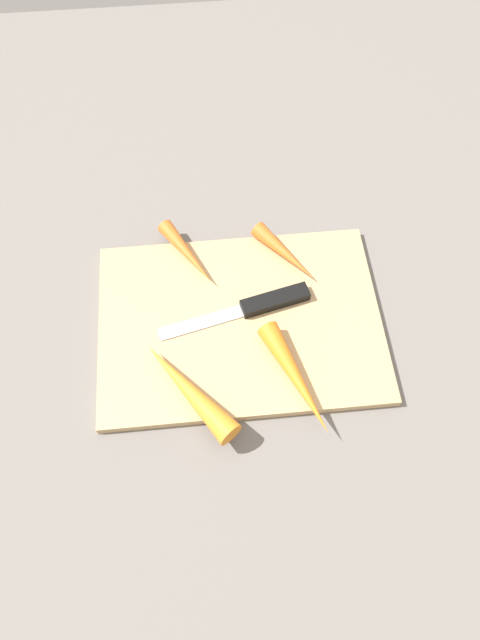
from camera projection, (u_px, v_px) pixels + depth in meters
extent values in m
plane|color=slate|center=(240.00, 325.00, 0.75)|extent=(1.40, 1.40, 0.00)
cube|color=tan|center=(240.00, 322.00, 0.75)|extent=(0.36, 0.26, 0.01)
cube|color=#B7B7BC|center=(201.00, 324.00, 0.74)|extent=(0.11, 0.04, 0.00)
cube|color=black|center=(275.00, 300.00, 0.75)|extent=(0.09, 0.04, 0.01)
cone|color=orange|center=(296.00, 378.00, 0.69)|extent=(0.08, 0.15, 0.03)
cone|color=orange|center=(188.00, 389.00, 0.68)|extent=(0.12, 0.14, 0.03)
cone|color=orange|center=(285.00, 253.00, 0.78)|extent=(0.08, 0.10, 0.02)
cone|color=orange|center=(188.00, 253.00, 0.78)|extent=(0.08, 0.11, 0.02)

